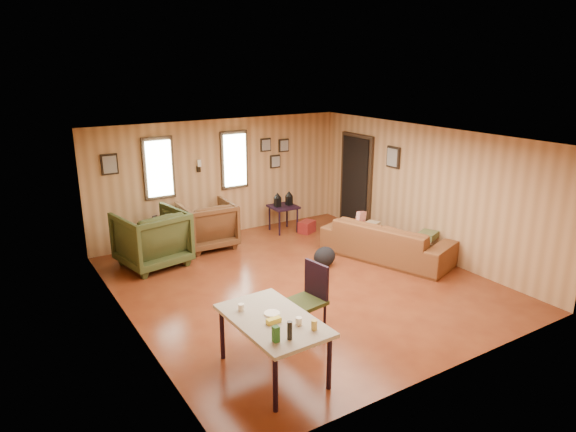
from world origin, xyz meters
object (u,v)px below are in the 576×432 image
(side_table, at_px, (283,204))
(recliner_green, at_px, (152,236))
(dining_table, at_px, (273,324))
(end_table, at_px, (161,230))
(sofa, at_px, (387,235))
(recliner_brown, at_px, (207,222))

(side_table, bearing_deg, recliner_green, -172.42)
(side_table, relative_size, dining_table, 0.61)
(recliner_green, bearing_deg, end_table, -130.34)
(sofa, distance_m, side_table, 2.50)
(recliner_green, height_order, end_table, recliner_green)
(recliner_green, distance_m, side_table, 3.00)
(end_table, bearing_deg, recliner_green, -119.83)
(recliner_brown, relative_size, side_table, 1.14)
(side_table, bearing_deg, end_table, 173.42)
(sofa, distance_m, recliner_green, 4.25)
(dining_table, bearing_deg, recliner_brown, 74.33)
(end_table, height_order, side_table, side_table)
(side_table, bearing_deg, sofa, -71.63)
(end_table, distance_m, side_table, 2.60)
(dining_table, bearing_deg, recliner_green, 90.16)
(sofa, height_order, dining_table, sofa)
(sofa, bearing_deg, end_table, 32.29)
(recliner_brown, bearing_deg, side_table, -176.96)
(recliner_green, height_order, dining_table, recliner_green)
(recliner_brown, bearing_deg, dining_table, 77.98)
(recliner_brown, relative_size, recliner_green, 0.90)
(sofa, xyz_separation_m, side_table, (-0.79, 2.37, 0.13))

